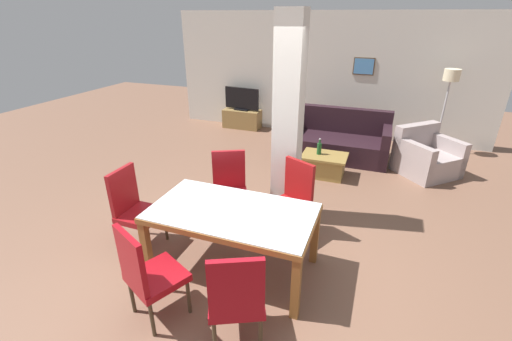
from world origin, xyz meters
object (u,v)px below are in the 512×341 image
dining_chair_far_right (292,198)px  dining_chair_near_left (147,272)px  tv_stand (242,119)px  bottle (319,148)px  armchair (426,158)px  coffee_table (324,165)px  dining_table (232,222)px  dining_chair_near_right (236,296)px  dining_chair_far_left (230,187)px  tv_screen (242,99)px  sofa (337,142)px  floor_lamp (450,84)px  dining_chair_head_left (134,206)px

dining_chair_far_right → dining_chair_near_left: 1.96m
tv_stand → dining_chair_far_right: bearing=-59.6°
dining_chair_near_left → bottle: bearing=102.8°
armchair → coffee_table: 1.84m
coffee_table → bottle: 0.32m
dining_table → bottle: dining_table is taller
dining_chair_near_left → dining_chair_near_right: bearing=26.5°
dining_chair_far_left → dining_chair_near_right: (0.86, -1.74, 0.00)m
tv_screen → armchair: bearing=167.8°
dining_chair_near_left → tv_stand: 5.98m
dining_chair_near_left → coffee_table: (0.93, 3.70, -0.34)m
armchair → tv_stand: bearing=-61.6°
dining_table → coffee_table: (0.50, 2.79, -0.41)m
dining_chair_far_left → coffee_table: size_ratio=1.30×
bottle → tv_stand: (-2.32, 2.08, -0.27)m
dining_chair_near_right → dining_chair_near_left: same height
coffee_table → tv_screen: size_ratio=0.86×
dining_table → dining_chair_near_left: bearing=-115.3°
armchair → tv_stand: size_ratio=1.34×
dining_chair_far_right → tv_stand: 4.67m
armchair → bottle: 1.94m
sofa → coffee_table: sofa is taller
dining_chair_near_right → floor_lamp: bearing=44.3°
bottle → dining_table: bearing=-98.0°
sofa → armchair: sofa is taller
dining_table → dining_chair_far_left: (-0.43, 0.86, -0.07)m
sofa → tv_screen: size_ratio=2.19×
dining_chair_near_left → coffee_table: dining_chair_near_left is taller
dining_chair_far_right → floor_lamp: floor_lamp is taller
dining_chair_near_right → tv_stand: (-2.36, 5.77, -0.31)m
armchair → floor_lamp: 1.66m
dining_chair_near_left → armchair: bearing=84.9°
dining_chair_far_left → dining_chair_near_right: size_ratio=1.00×
dining_table → tv_screen: tv_screen is taller
dining_chair_head_left → sofa: bearing=153.9°
armchair → coffee_table: size_ratio=1.61×
dining_chair_head_left → dining_chair_near_right: 1.93m
sofa → coffee_table: (-0.07, -1.01, -0.10)m
dining_chair_near_left → bottle: (0.82, 3.70, -0.04)m
bottle → dining_chair_near_left: bearing=-102.5°
dining_chair_near_right → dining_chair_near_left: bearing=155.4°
dining_table → floor_lamp: size_ratio=1.03×
sofa → coffee_table: size_ratio=2.55×
coffee_table → armchair: bearing=23.9°
dining_chair_far_left → coffee_table: bearing=-142.2°
dining_chair_far_left → floor_lamp: size_ratio=0.60×
tv_stand → coffee_table: bearing=-40.7°
dining_chair_near_right → armchair: (1.75, 4.42, -0.25)m
dining_chair_head_left → dining_chair_near_left: size_ratio=1.00×
dining_table → tv_screen: bearing=111.6°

